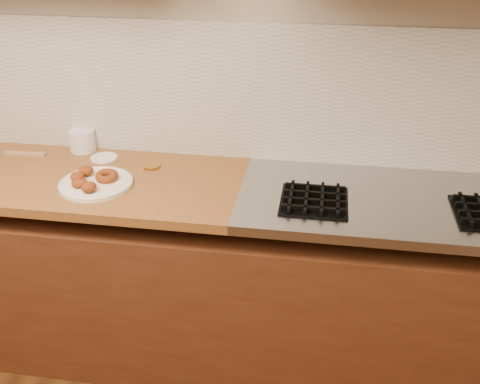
% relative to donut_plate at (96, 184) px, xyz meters
% --- Properties ---
extents(wall_back, '(4.00, 0.02, 2.70)m').
position_rel_donut_plate_xyz_m(wall_back, '(0.09, 0.39, 0.44)').
color(wall_back, tan).
rests_on(wall_back, ground).
extents(base_cabinet, '(3.60, 0.60, 0.77)m').
position_rel_donut_plate_xyz_m(base_cabinet, '(0.09, 0.08, -0.52)').
color(base_cabinet, '#572D17').
rests_on(base_cabinet, floor).
extents(stovetop, '(1.30, 0.62, 0.04)m').
position_rel_donut_plate_xyz_m(stovetop, '(1.24, 0.08, -0.03)').
color(stovetop, '#9EA0A5').
rests_on(stovetop, base_cabinet).
extents(backsplash, '(3.60, 0.02, 0.60)m').
position_rel_donut_plate_xyz_m(backsplash, '(0.09, 0.38, 0.29)').
color(backsplash, beige).
rests_on(backsplash, wall_back).
extents(burner_grates, '(0.91, 0.26, 0.03)m').
position_rel_donut_plate_xyz_m(burner_grates, '(1.21, -0.00, 0.00)').
color(burner_grates, black).
rests_on(burner_grates, stovetop).
extents(donut_plate, '(0.30, 0.30, 0.02)m').
position_rel_donut_plate_xyz_m(donut_plate, '(0.00, 0.00, 0.00)').
color(donut_plate, white).
rests_on(donut_plate, butcher_block).
extents(ring_donut, '(0.11, 0.11, 0.04)m').
position_rel_donut_plate_xyz_m(ring_donut, '(0.04, 0.03, 0.02)').
color(ring_donut, brown).
rests_on(ring_donut, donut_plate).
extents(fried_dough_chunks, '(0.16, 0.21, 0.04)m').
position_rel_donut_plate_xyz_m(fried_dough_chunks, '(-0.04, -0.02, 0.03)').
color(fried_dough_chunks, brown).
rests_on(fried_dough_chunks, donut_plate).
extents(plastic_tub, '(0.16, 0.16, 0.10)m').
position_rel_donut_plate_xyz_m(plastic_tub, '(-0.20, 0.34, 0.04)').
color(plastic_tub, silver).
rests_on(plastic_tub, butcher_block).
extents(tub_lid, '(0.12, 0.12, 0.01)m').
position_rel_donut_plate_xyz_m(tub_lid, '(-0.07, 0.26, -0.00)').
color(tub_lid, white).
rests_on(tub_lid, butcher_block).
extents(brass_jar_lid, '(0.09, 0.09, 0.01)m').
position_rel_donut_plate_xyz_m(brass_jar_lid, '(0.17, 0.20, -0.00)').
color(brass_jar_lid, '#AD7E2C').
rests_on(brass_jar_lid, butcher_block).
extents(wooden_utensil, '(0.19, 0.03, 0.01)m').
position_rel_donut_plate_xyz_m(wooden_utensil, '(-0.43, 0.24, -0.00)').
color(wooden_utensil, '#9D794F').
rests_on(wooden_utensil, butcher_block).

